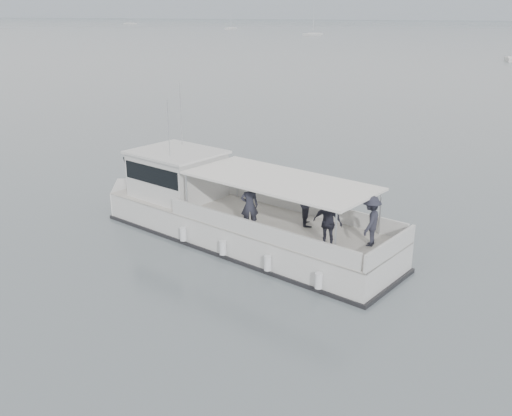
% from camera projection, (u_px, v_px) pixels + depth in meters
% --- Properties ---
extents(ground, '(1400.00, 1400.00, 0.00)m').
position_uv_depth(ground, '(262.00, 270.00, 21.54)').
color(ground, '#566065').
rests_on(ground, ground).
extents(headland, '(1400.00, 90.00, 28.00)m').
position_uv_depth(headland, '(470.00, 3.00, 513.25)').
color(headland, '#939EA8').
rests_on(headland, ground).
extents(tour_boat, '(15.02, 8.01, 6.40)m').
position_uv_depth(tour_boat, '(221.00, 212.00, 24.52)').
color(tour_boat, silver).
rests_on(tour_boat, ground).
extents(moored_fleet, '(388.03, 335.74, 11.09)m').
position_uv_depth(moored_fleet, '(357.00, 34.00, 215.14)').
color(moored_fleet, silver).
rests_on(moored_fleet, ground).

